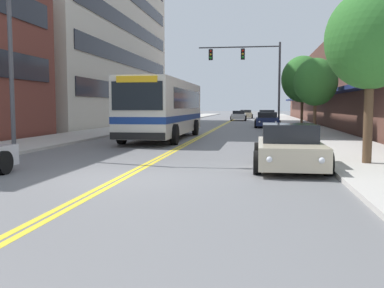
{
  "coord_description": "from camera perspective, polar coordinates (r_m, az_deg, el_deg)",
  "views": [
    {
      "loc": [
        3.48,
        -10.56,
        1.85
      ],
      "look_at": [
        -0.45,
        14.76,
        -0.42
      ],
      "focal_mm": 40.0,
      "sensor_mm": 36.0,
      "label": 1
    }
  ],
  "objects": [
    {
      "name": "car_navy_parked_right_mid",
      "position": [
        38.51,
        9.98,
        3.16
      ],
      "size": [
        2.19,
        4.73,
        1.34
      ],
      "color": "#19234C",
      "rests_on": "ground_plane"
    },
    {
      "name": "fire_hydrant",
      "position": [
        23.98,
        14.72,
        1.71
      ],
      "size": [
        0.35,
        0.27,
        0.8
      ],
      "color": "red",
      "rests_on": "sidewalk_right"
    },
    {
      "name": "car_beige_moving_second",
      "position": [
        66.67,
        7.19,
        3.95
      ],
      "size": [
        2.15,
        4.14,
        1.29
      ],
      "color": "#BCAD89",
      "rests_on": "ground_plane"
    },
    {
      "name": "street_tree_right_mid",
      "position": [
        26.77,
        16.16,
        7.94
      ],
      "size": [
        2.58,
        2.58,
        4.59
      ],
      "color": "brown",
      "rests_on": "sidewalk_right"
    },
    {
      "name": "city_bus",
      "position": [
        24.56,
        -3.62,
        4.99
      ],
      "size": [
        2.93,
        11.28,
        3.24
      ],
      "color": "silver",
      "rests_on": "ground_plane"
    },
    {
      "name": "street_tree_right_near",
      "position": [
        14.18,
        22.76,
        12.69
      ],
      "size": [
        2.71,
        2.71,
        5.22
      ],
      "color": "brown",
      "rests_on": "sidewalk_right"
    },
    {
      "name": "car_white_moving_lead",
      "position": [
        56.26,
        6.24,
        3.76
      ],
      "size": [
        2.01,
        4.24,
        1.27
      ],
      "color": "white",
      "rests_on": "ground_plane"
    },
    {
      "name": "storefront_row_right",
      "position": [
        48.62,
        20.69,
        7.16
      ],
      "size": [
        9.1,
        68.0,
        7.83
      ],
      "color": "brown",
      "rests_on": "ground_plane"
    },
    {
      "name": "car_charcoal_parked_right_far",
      "position": [
        46.48,
        9.94,
        3.52
      ],
      "size": [
        2.06,
        4.19,
        1.45
      ],
      "color": "#232328",
      "rests_on": "ground_plane"
    },
    {
      "name": "car_champagne_parked_right_foreground",
      "position": [
        13.15,
        12.82,
        -0.49
      ],
      "size": [
        2.09,
        4.45,
        1.32
      ],
      "color": "beige",
      "rests_on": "ground_plane"
    },
    {
      "name": "street_lamp_left_near",
      "position": [
        16.88,
        -22.04,
        15.54
      ],
      "size": [
        2.76,
        0.28,
        8.42
      ],
      "color": "#47474C",
      "rests_on": "ground_plane"
    },
    {
      "name": "traffic_signal_mast",
      "position": [
        37.37,
        8.06,
        10.11
      ],
      "size": [
        6.98,
        0.38,
        7.24
      ],
      "color": "#47474C",
      "rests_on": "ground_plane"
    },
    {
      "name": "centre_line",
      "position": [
        47.72,
        4.64,
        2.82
      ],
      "size": [
        0.34,
        106.0,
        0.01
      ],
      "color": "yellow",
      "rests_on": "ground_plane"
    },
    {
      "name": "sidewalk_left",
      "position": [
        48.8,
        -3.96,
        2.94
      ],
      "size": [
        3.62,
        106.0,
        0.12
      ],
      "color": "#B2ADA5",
      "rests_on": "ground_plane"
    },
    {
      "name": "ground_plane",
      "position": [
        47.72,
        4.64,
        2.82
      ],
      "size": [
        240.0,
        240.0,
        0.0
      ],
      "primitive_type": "plane",
      "color": "slate"
    },
    {
      "name": "sidewalk_right",
      "position": [
        47.75,
        13.43,
        2.77
      ],
      "size": [
        3.62,
        106.0,
        0.12
      ],
      "color": "#B2ADA5",
      "rests_on": "ground_plane"
    },
    {
      "name": "street_tree_right_far",
      "position": [
        39.29,
        14.53,
        8.36
      ],
      "size": [
        3.72,
        3.72,
        6.15
      ],
      "color": "brown",
      "rests_on": "sidewalk_right"
    },
    {
      "name": "car_slate_blue_parked_left_mid",
      "position": [
        42.88,
        -1.81,
        3.42
      ],
      "size": [
        1.99,
        4.52,
        1.35
      ],
      "color": "#475675",
      "rests_on": "ground_plane"
    }
  ]
}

